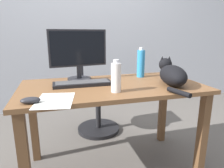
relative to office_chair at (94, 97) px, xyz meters
name	(u,v)px	position (x,y,z in m)	size (l,w,h in m)	color
ground_plane	(112,167)	(0.02, -0.70, -0.41)	(8.00, 8.00, 0.00)	#59544F
back_wall	(82,19)	(0.02, 0.86, 0.89)	(6.00, 0.04, 2.60)	silver
desk	(112,98)	(0.02, -0.70, 0.21)	(1.37, 0.71, 0.73)	brown
office_chair	(94,97)	(0.00, 0.00, 0.00)	(0.48, 0.48, 0.94)	black
monitor	(78,53)	(-0.20, -0.45, 0.54)	(0.48, 0.20, 0.42)	#232328
keyboard	(83,83)	(-0.20, -0.65, 0.33)	(0.44, 0.15, 0.03)	black
cat	(172,74)	(0.47, -0.81, 0.40)	(0.27, 0.59, 0.20)	black
computer_mouse	(30,100)	(-0.54, -0.98, 0.34)	(0.11, 0.06, 0.04)	#232328
paper_sheet	(55,100)	(-0.41, -0.96, 0.32)	(0.21, 0.30, 0.00)	white
water_bottle	(141,63)	(0.35, -0.49, 0.44)	(0.07, 0.07, 0.26)	#2D8CD1
spray_bottle	(116,77)	(-0.01, -0.89, 0.42)	(0.07, 0.07, 0.22)	silver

